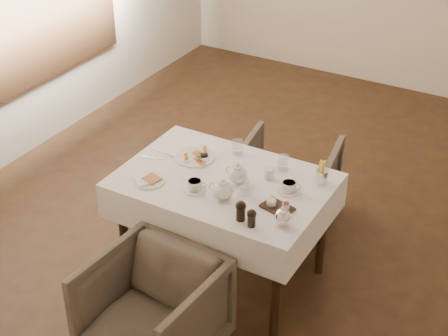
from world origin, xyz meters
TOP-DOWN VIEW (x-y plane):
  - table at (0.04, -0.97)m, footprint 1.28×0.88m
  - armchair_near at (0.04, -1.76)m, footprint 0.72×0.74m
  - armchair_far at (0.12, -0.18)m, footprint 0.77×0.78m
  - breakfast_plate at (-0.25, -0.83)m, footprint 0.26×0.26m
  - side_plate at (-0.34, -1.22)m, footprint 0.21×0.19m
  - teapot_centre at (0.13, -0.96)m, footprint 0.18×0.14m
  - teapot_front at (0.14, -1.15)m, footprint 0.18×0.14m
  - creamer at (0.28, -0.82)m, footprint 0.08×0.08m
  - teacup_near at (-0.05, -1.16)m, footprint 0.14×0.14m
  - teacup_far at (0.45, -0.90)m, footprint 0.14×0.14m
  - glass_left at (-0.03, -0.65)m, footprint 0.08×0.08m
  - glass_mid at (0.23, -1.05)m, footprint 0.07×0.07m
  - glass_right at (0.31, -0.68)m, footprint 0.07×0.07m
  - condiment_board at (0.46, -1.09)m, footprint 0.20×0.16m
  - pepper_mill_left at (0.33, -1.29)m, footprint 0.08×0.08m
  - pepper_mill_right at (0.41, -1.31)m, footprint 0.06×0.06m
  - silver_pot at (0.56, -1.21)m, footprint 0.12×0.10m
  - fries_cup at (0.58, -0.71)m, footprint 0.07×0.07m
  - cutlery_fork at (-0.46, -0.89)m, footprint 0.20×0.06m
  - cutlery_knife at (-0.48, -0.97)m, footprint 0.17×0.05m

SIDE VIEW (x-z plane):
  - armchair_far at x=0.12m, z-range 0.00..0.62m
  - armchair_near at x=0.04m, z-range 0.00..0.63m
  - table at x=0.04m, z-range 0.26..1.02m
  - cutlery_knife at x=-0.48m, z-range 0.76..0.76m
  - cutlery_fork at x=-0.46m, z-range 0.76..0.76m
  - side_plate at x=-0.34m, z-range 0.75..0.78m
  - breakfast_plate at x=-0.25m, z-range 0.75..0.78m
  - condiment_board at x=0.46m, z-range 0.75..0.79m
  - teacup_far at x=0.45m, z-range 0.75..0.82m
  - teacup_near at x=-0.05m, z-range 0.75..0.82m
  - creamer at x=0.28m, z-range 0.76..0.83m
  - glass_mid at x=0.23m, z-range 0.76..0.85m
  - glass_right at x=0.31m, z-range 0.76..0.85m
  - glass_left at x=-0.03m, z-range 0.76..0.85m
  - pepper_mill_right at x=0.41m, z-range 0.76..0.86m
  - silver_pot at x=0.56m, z-range 0.76..0.88m
  - pepper_mill_left at x=0.33m, z-range 0.76..0.88m
  - teapot_centre at x=0.13m, z-range 0.76..0.89m
  - teapot_front at x=0.14m, z-range 0.76..0.89m
  - fries_cup at x=0.58m, z-range 0.75..0.90m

